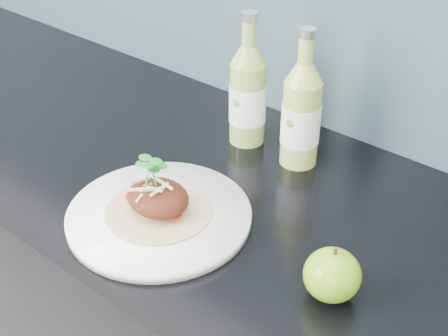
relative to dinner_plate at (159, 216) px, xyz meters
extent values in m
cylinder|color=white|center=(0.00, 0.00, 0.00)|extent=(0.36, 0.36, 0.02)
cylinder|color=tan|center=(0.00, 0.00, 0.01)|extent=(0.16, 0.16, 0.00)
ellipsoid|color=#54220F|center=(0.00, 0.00, 0.03)|extent=(0.10, 0.09, 0.05)
ellipsoid|color=#53860E|center=(0.29, 0.03, 0.03)|extent=(0.09, 0.09, 0.07)
cylinder|color=#472D14|center=(0.29, 0.03, 0.07)|extent=(0.01, 0.00, 0.01)
cylinder|color=#84AA46|center=(-0.05, 0.28, 0.07)|extent=(0.07, 0.07, 0.15)
cone|color=#84AA46|center=(-0.05, 0.28, 0.16)|extent=(0.07, 0.07, 0.03)
cylinder|color=#84AA46|center=(-0.05, 0.28, 0.20)|extent=(0.03, 0.03, 0.04)
cylinder|color=silver|center=(-0.05, 0.28, 0.23)|extent=(0.03, 0.03, 0.01)
cylinder|color=white|center=(-0.05, 0.28, 0.07)|extent=(0.08, 0.08, 0.07)
ellipsoid|color=#59A533|center=(-0.05, 0.24, 0.08)|extent=(0.02, 0.00, 0.02)
cylinder|color=#A1B34A|center=(0.07, 0.28, 0.07)|extent=(0.07, 0.07, 0.15)
cone|color=#A1B34A|center=(0.07, 0.28, 0.16)|extent=(0.07, 0.07, 0.03)
cylinder|color=#A1B34A|center=(0.07, 0.28, 0.20)|extent=(0.03, 0.03, 0.04)
cylinder|color=silver|center=(0.07, 0.28, 0.23)|extent=(0.03, 0.03, 0.01)
cylinder|color=white|center=(0.07, 0.28, 0.07)|extent=(0.07, 0.07, 0.07)
ellipsoid|color=#59A533|center=(0.07, 0.24, 0.08)|extent=(0.02, 0.00, 0.02)
camera|label=1|loc=(0.57, -0.52, 0.59)|focal=50.00mm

